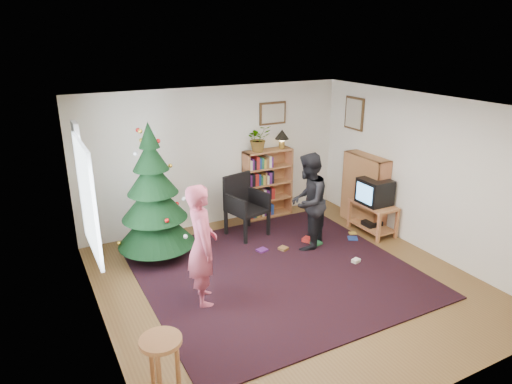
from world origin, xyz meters
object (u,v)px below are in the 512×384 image
bookshelf_back (268,182)px  person_by_chair (308,202)px  tv_stand (373,215)px  crt_tv (375,191)px  armchair (244,202)px  table_lamp (282,136)px  person_standing (202,245)px  christmas_tree (154,204)px  bookshelf_right (365,190)px  potted_plant (258,138)px  stool (162,352)px  picture_back (273,113)px  picture_right (354,113)px

bookshelf_back → person_by_chair: (-0.11, -1.52, 0.13)m
tv_stand → crt_tv: 0.45m
armchair → table_lamp: bearing=13.0°
person_standing → crt_tv: bearing=-66.8°
christmas_tree → bookshelf_right: christmas_tree is taller
armchair → person_standing: 2.22m
potted_plant → armchair: bearing=-136.4°
person_by_chair → potted_plant: (-0.09, 1.52, 0.74)m
bookshelf_back → crt_tv: bearing=-51.9°
crt_tv → person_standing: size_ratio=0.31×
christmas_tree → tv_stand: 3.78m
bookshelf_back → table_lamp: bearing=0.0°
tv_stand → person_by_chair: bearing=177.4°
crt_tv → stool: size_ratio=0.75×
bookshelf_back → picture_back: bearing=38.3°
person_by_chair → picture_right: bearing=170.3°
bookshelf_right → tv_stand: 0.53m
christmas_tree → bookshelf_right: 3.79m
potted_plant → tv_stand: bearing=-47.6°
stool → table_lamp: 5.13m
crt_tv → potted_plant: size_ratio=1.05×
person_standing → armchair: bearing=-27.8°
armchair → person_by_chair: bearing=-69.4°
tv_stand → table_lamp: size_ratio=2.34×
person_standing → christmas_tree: bearing=19.4°
crt_tv → armchair: armchair is taller
bookshelf_back → table_lamp: table_lamp is taller
christmas_tree → potted_plant: 2.40m
armchair → potted_plant: (0.58, 0.55, 0.96)m
bookshelf_right → person_standing: size_ratio=0.80×
christmas_tree → potted_plant: christmas_tree is taller
picture_back → stool: bearing=-131.6°
picture_back → stool: 5.24m
christmas_tree → stool: (-0.79, -2.91, -0.38)m
christmas_tree → stool: christmas_tree is taller
person_standing → person_by_chair: person_standing is taller
crt_tv → table_lamp: 1.99m
potted_plant → christmas_tree: bearing=-161.8°
tv_stand → bookshelf_right: bearing=72.9°
picture_right → table_lamp: bearing=153.7°
stool → table_lamp: size_ratio=1.90×
picture_right → person_by_chair: bearing=-149.9°
picture_back → potted_plant: picture_back is taller
tv_stand → table_lamp: (-0.94, 1.58, 1.22)m
christmas_tree → person_standing: christmas_tree is taller
picture_right → potted_plant: bearing=160.8°
bookshelf_back → bookshelf_right: 1.81m
picture_back → stool: picture_back is taller
picture_back → person_by_chair: picture_back is taller
bookshelf_back → potted_plant: bearing=180.0°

